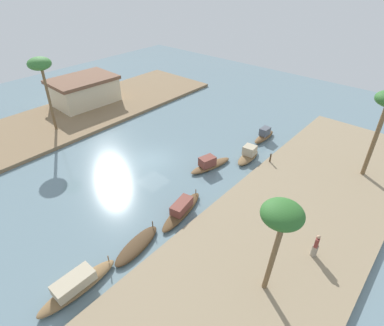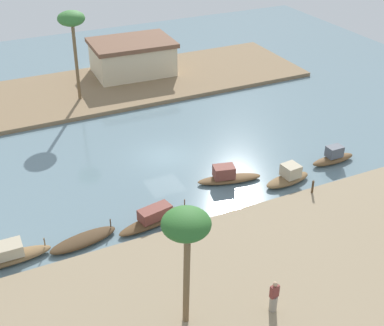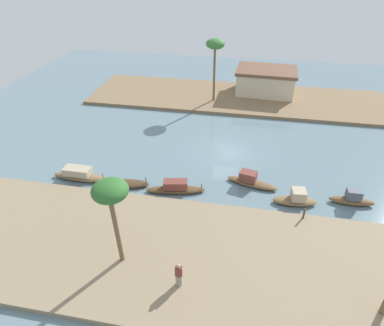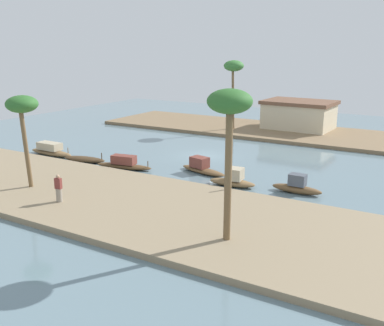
# 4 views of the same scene
# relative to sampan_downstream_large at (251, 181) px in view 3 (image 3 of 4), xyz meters

# --- Properties ---
(river_water) EXTENTS (65.60, 65.60, 0.00)m
(river_water) POSITION_rel_sampan_downstream_large_xyz_m (-2.51, 4.93, -0.42)
(river_water) COLOR slate
(river_water) RESTS_ON ground
(riverbank_left) EXTENTS (38.17, 10.72, 0.36)m
(riverbank_left) POSITION_rel_sampan_downstream_large_xyz_m (-2.51, -8.78, -0.24)
(riverbank_left) COLOR #937F60
(riverbank_left) RESTS_ON ground
(riverbank_right) EXTENTS (38.17, 10.72, 0.36)m
(riverbank_right) POSITION_rel_sampan_downstream_large_xyz_m (-2.51, 18.64, -0.24)
(riverbank_right) COLOR #846B4C
(riverbank_right) RESTS_ON ground
(sampan_downstream_large) EXTENTS (4.43, 2.04, 1.22)m
(sampan_downstream_large) POSITION_rel_sampan_downstream_large_xyz_m (0.00, 0.00, 0.00)
(sampan_downstream_large) COLOR brown
(sampan_downstream_large) RESTS_ON river_water
(sampan_upstream_small) EXTENTS (4.96, 1.98, 1.08)m
(sampan_upstream_small) POSITION_rel_sampan_downstream_large_xyz_m (-6.00, -2.11, -0.03)
(sampan_upstream_small) COLOR brown
(sampan_upstream_small) RESTS_ON river_water
(sampan_midstream) EXTENTS (4.87, 1.18, 1.16)m
(sampan_midstream) POSITION_rel_sampan_downstream_large_xyz_m (-14.54, -1.93, 0.04)
(sampan_midstream) COLOR brown
(sampan_midstream) RESTS_ON river_water
(sampan_foreground) EXTENTS (3.45, 1.46, 1.32)m
(sampan_foreground) POSITION_rel_sampan_downstream_large_xyz_m (3.56, -1.84, 0.04)
(sampan_foreground) COLOR brown
(sampan_foreground) RESTS_ON river_water
(sampan_with_red_awning) EXTENTS (3.41, 0.89, 1.31)m
(sampan_with_red_awning) POSITION_rel_sampan_downstream_large_xyz_m (7.89, -1.03, 0.04)
(sampan_with_red_awning) COLOR brown
(sampan_with_red_awning) RESTS_ON river_water
(sampan_open_hull) EXTENTS (4.08, 1.85, 0.91)m
(sampan_open_hull) POSITION_rel_sampan_downstream_large_xyz_m (-10.30, -2.09, -0.21)
(sampan_open_hull) COLOR #47331E
(sampan_open_hull) RESTS_ON river_water
(person_on_near_bank) EXTENTS (0.44, 0.42, 1.71)m
(person_on_near_bank) POSITION_rel_sampan_downstream_large_xyz_m (-3.71, -11.09, 0.67)
(person_on_near_bank) COLOR gray
(person_on_near_bank) RESTS_ON riverbank_left
(mooring_post) EXTENTS (0.14, 0.14, 0.85)m
(mooring_post) POSITION_rel_sampan_downstream_large_xyz_m (3.95, -3.86, 0.36)
(mooring_post) COLOR #4C3823
(mooring_post) RESTS_ON riverbank_left
(palm_tree_left_near) EXTENTS (2.06, 2.06, 6.15)m
(palm_tree_left_near) POSITION_rel_sampan_downstream_large_xyz_m (-7.65, -10.04, 5.28)
(palm_tree_left_near) COLOR brown
(palm_tree_left_near) RESTS_ON riverbank_left
(palm_tree_right_tall) EXTENTS (2.22, 2.22, 7.66)m
(palm_tree_right_tall) POSITION_rel_sampan_downstream_large_xyz_m (-5.40, 16.61, 6.70)
(palm_tree_right_tall) COLOR brown
(palm_tree_right_tall) RESTS_ON riverbank_right
(riverside_building) EXTENTS (7.92, 5.82, 3.18)m
(riverside_building) POSITION_rel_sampan_downstream_large_xyz_m (0.96, 20.78, 1.55)
(riverside_building) COLOR beige
(riverside_building) RESTS_ON riverbank_right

